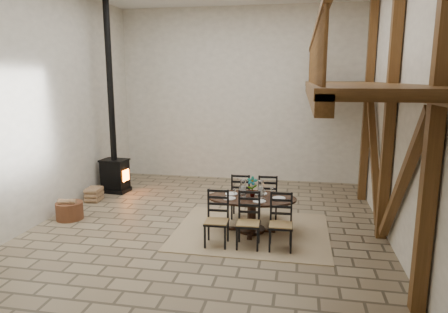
% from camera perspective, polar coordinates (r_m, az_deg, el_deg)
% --- Properties ---
extents(ground, '(8.00, 8.00, 0.00)m').
position_cam_1_polar(ground, '(8.41, -2.21, -9.76)').
color(ground, gray).
rests_on(ground, ground).
extents(room_shell, '(7.02, 8.02, 5.01)m').
position_cam_1_polar(room_shell, '(7.67, 6.48, 11.18)').
color(room_shell, silver).
rests_on(room_shell, ground).
extents(rug, '(3.00, 2.50, 0.02)m').
position_cam_1_polar(rug, '(8.08, 3.93, -10.60)').
color(rug, tan).
rests_on(rug, ground).
extents(dining_table, '(1.78, 1.98, 1.12)m').
position_cam_1_polar(dining_table, '(7.85, 3.91, -8.25)').
color(dining_table, black).
rests_on(dining_table, ground).
extents(wood_stove, '(0.73, 0.59, 5.00)m').
position_cam_1_polar(wood_stove, '(10.90, -15.48, 0.80)').
color(wood_stove, black).
rests_on(wood_stove, ground).
extents(log_basket, '(0.57, 0.57, 0.47)m').
position_cam_1_polar(log_basket, '(9.30, -21.21, -7.13)').
color(log_basket, brown).
rests_on(log_basket, ground).
extents(log_stack, '(0.36, 0.48, 0.34)m').
position_cam_1_polar(log_stack, '(10.43, -18.07, -5.16)').
color(log_stack, '#A47F5B').
rests_on(log_stack, ground).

